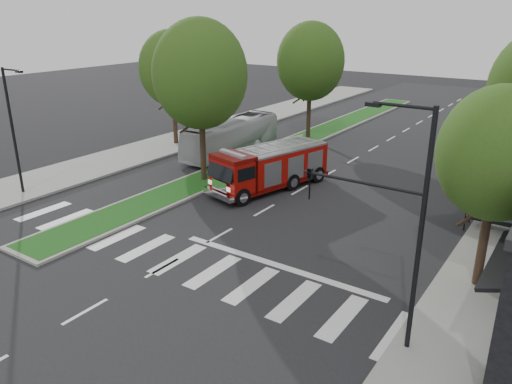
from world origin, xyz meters
TOP-DOWN VIEW (x-y plane):
  - ground at (0.00, 0.00)m, footprint 140.00×140.00m
  - sidewalk_left at (-14.50, 10.00)m, footprint 5.00×80.00m
  - median at (-6.00, 18.00)m, footprint 3.00×50.00m
  - bus_shelter at (11.20, 8.15)m, footprint 3.20×1.60m
  - tree_right_near at (11.50, 2.00)m, footprint 4.40×4.40m
  - tree_median_near at (-6.00, 6.00)m, footprint 5.80×5.80m
  - tree_median_far at (-6.00, 20.00)m, footprint 5.60×5.60m
  - tree_left_mid at (-14.00, 12.00)m, footprint 5.20×5.20m
  - streetlight_right_near at (9.61, -3.50)m, footprint 4.08×0.22m
  - streetlight_left_near at (-13.36, -2.00)m, footprint 1.90×0.20m
  - fire_engine at (-1.69, 7.22)m, footprint 4.45×8.59m
  - city_bus at (-8.50, 12.37)m, footprint 2.57×9.96m

SIDE VIEW (x-z plane):
  - ground at x=0.00m, z-range 0.00..0.00m
  - sidewalk_left at x=-14.50m, z-range 0.00..0.15m
  - median at x=-6.00m, z-range 0.00..0.16m
  - fire_engine at x=-1.69m, z-range -0.06..2.80m
  - city_bus at x=-8.50m, z-range 0.00..2.76m
  - bus_shelter at x=11.20m, z-range 0.73..3.34m
  - streetlight_left_near at x=-13.36m, z-range 0.44..7.94m
  - streetlight_right_near at x=9.61m, z-range 0.67..8.67m
  - tree_right_near at x=11.50m, z-range 1.48..9.53m
  - tree_left_mid at x=-14.00m, z-range 1.58..10.74m
  - tree_median_far at x=-6.00m, z-range 1.63..11.35m
  - tree_median_near at x=-6.00m, z-range 1.73..11.89m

